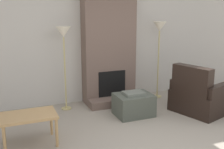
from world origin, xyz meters
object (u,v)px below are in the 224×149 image
object	(u,v)px
ottoman	(134,104)
floor_lamp_right	(159,32)
side_table	(29,118)
armchair	(198,98)
floor_lamp_left	(64,38)

from	to	relation	value
ottoman	floor_lamp_right	xyz separation A→B (m)	(1.02, 0.83, 1.28)
side_table	ottoman	bearing A→B (deg)	13.75
armchair	floor_lamp_left	bearing A→B (deg)	46.09
side_table	floor_lamp_right	size ratio (longest dim) A/B	0.47
side_table	floor_lamp_left	size ratio (longest dim) A/B	0.48
floor_lamp_left	floor_lamp_right	xyz separation A→B (m)	(2.13, 0.00, 0.05)
armchair	ottoman	bearing A→B (deg)	57.10
ottoman	armchair	size ratio (longest dim) A/B	0.61
armchair	side_table	xyz separation A→B (m)	(-3.19, -0.14, 0.12)
floor_lamp_left	armchair	bearing A→B (deg)	-26.59
armchair	floor_lamp_right	xyz separation A→B (m)	(-0.20, 1.17, 1.20)
ottoman	side_table	bearing A→B (deg)	-166.25
armchair	floor_lamp_right	bearing A→B (deg)	-7.55
floor_lamp_right	armchair	bearing A→B (deg)	-80.23
ottoman	floor_lamp_right	distance (m)	1.84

